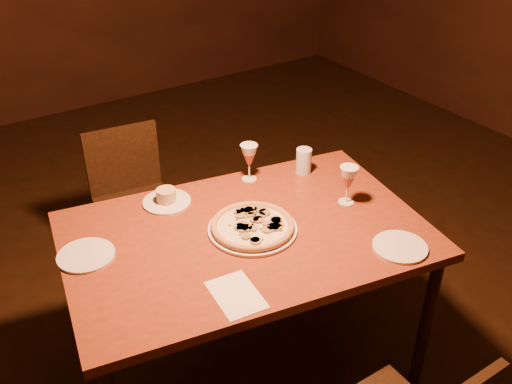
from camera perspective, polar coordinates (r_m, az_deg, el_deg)
dining_table at (r=2.27m, az=-0.99°, el=-5.34°), size 1.52×1.12×0.75m
chair_far at (r=3.07m, az=-12.25°, el=-0.41°), size 0.43×0.43×0.80m
pizza_plate at (r=2.23m, az=-0.35°, el=-3.45°), size 0.35×0.35×0.04m
ramekin_saucer at (r=2.42m, az=-8.95°, el=-0.65°), size 0.20×0.20×0.06m
wine_glass_far at (r=2.53m, az=-0.69°, el=2.97°), size 0.08×0.08×0.17m
wine_glass_right at (r=2.39m, az=9.15°, el=0.69°), size 0.08×0.08×0.17m
water_tumbler at (r=2.60m, az=4.79°, el=3.11°), size 0.07×0.07×0.12m
side_plate_left at (r=2.19m, az=-16.64°, el=-6.09°), size 0.21×0.21×0.01m
side_plate_near at (r=2.21m, az=14.20°, el=-5.35°), size 0.21×0.21×0.01m
menu_card at (r=1.95m, az=-2.00°, el=-10.22°), size 0.17×0.23×0.00m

